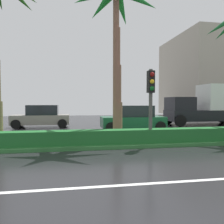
# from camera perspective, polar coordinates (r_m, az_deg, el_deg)

# --- Properties ---
(ground_plane) EXTENTS (90.00, 42.00, 0.10)m
(ground_plane) POSITION_cam_1_polar(r_m,az_deg,el_deg) (12.37, -10.64, -6.89)
(ground_plane) COLOR black
(near_lane_divider_stripe) EXTENTS (81.00, 0.14, 0.01)m
(near_lane_divider_stripe) POSITION_cam_1_polar(r_m,az_deg,el_deg) (5.56, -11.79, -18.23)
(near_lane_divider_stripe) COLOR white
(near_lane_divider_stripe) RESTS_ON ground_plane
(median_strip) EXTENTS (85.50, 4.00, 0.15)m
(median_strip) POSITION_cam_1_polar(r_m,az_deg,el_deg) (11.36, -10.72, -7.10)
(median_strip) COLOR #2D6B33
(median_strip) RESTS_ON ground_plane
(median_hedge) EXTENTS (76.50, 0.70, 0.60)m
(median_hedge) POSITION_cam_1_polar(r_m,az_deg,el_deg) (9.92, -10.88, -6.31)
(median_hedge) COLOR #1E6028
(median_hedge) RESTS_ON median_strip
(palm_tree_centre) EXTENTS (4.25, 3.83, 7.75)m
(palm_tree_centre) POSITION_cam_1_polar(r_m,az_deg,el_deg) (12.09, 0.98, 23.64)
(palm_tree_centre) COLOR brown
(palm_tree_centre) RESTS_ON median_strip
(traffic_signal_median_right) EXTENTS (0.28, 0.43, 3.25)m
(traffic_signal_median_right) POSITION_cam_1_polar(r_m,az_deg,el_deg) (10.20, 9.64, 4.84)
(traffic_signal_median_right) COLOR #4C4C47
(traffic_signal_median_right) RESTS_ON median_strip
(car_in_traffic_second) EXTENTS (4.30, 2.02, 1.72)m
(car_in_traffic_second) POSITION_cam_1_polar(r_m,az_deg,el_deg) (18.55, -17.12, -1.09)
(car_in_traffic_second) COLOR gray
(car_in_traffic_second) RESTS_ON ground_plane
(car_in_traffic_third) EXTENTS (4.30, 2.02, 1.72)m
(car_in_traffic_third) POSITION_cam_1_polar(r_m,az_deg,el_deg) (15.72, 5.34, -1.63)
(car_in_traffic_third) COLOR #195133
(car_in_traffic_third) RESTS_ON ground_plane
(box_truck_lead) EXTENTS (6.40, 2.64, 3.46)m
(box_truck_lead) POSITION_cam_1_polar(r_m,az_deg,el_deg) (21.32, 21.99, 1.24)
(box_truck_lead) COLOR black
(box_truck_lead) RESTS_ON ground_plane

